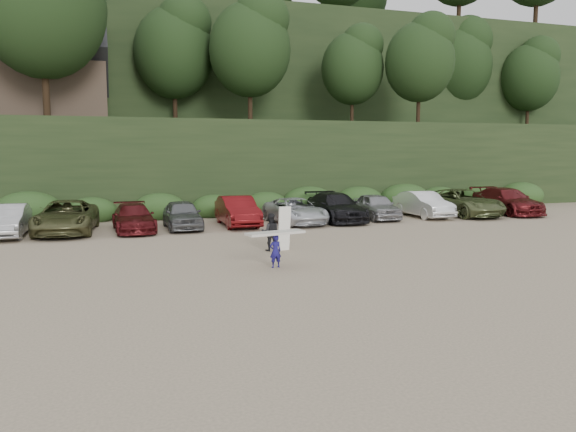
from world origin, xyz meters
name	(u,v)px	position (x,y,z in m)	size (l,w,h in m)	color
ground	(340,257)	(0.00, 0.00, 0.00)	(120.00, 120.00, 0.00)	tan
hillside_backdrop	(189,75)	(-0.26, 35.93, 11.22)	(90.00, 41.50, 28.00)	black
parked_cars	(283,210)	(0.96, 10.08, 0.78)	(34.35, 6.29, 1.65)	#9D9EA2
child_surfer	(275,243)	(-2.87, -0.99, 0.86)	(2.19, 0.99, 1.27)	navy
adult_surfer	(272,232)	(-2.06, 2.19, 0.78)	(1.24, 0.74, 1.82)	black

